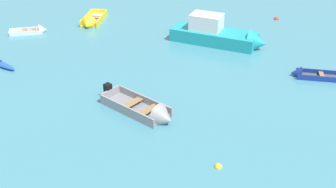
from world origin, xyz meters
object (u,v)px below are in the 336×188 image
Objects in this scene: rowboat_white_far_right at (36,31)px; rowboat_deep_blue_distant_center at (306,75)px; mooring_buoy_near_foreground at (218,167)px; motor_launch_turquoise_far_back at (221,35)px; rowboat_yellow_back_row_right at (91,22)px; mooring_buoy_midfield at (276,19)px; rowboat_grey_center at (149,112)px.

rowboat_deep_blue_distant_center is at bearing -19.08° from rowboat_white_far_right.
motor_launch_turquoise_far_back is at bearing 86.12° from mooring_buoy_near_foreground.
rowboat_white_far_right reaches higher than mooring_buoy_near_foreground.
rowboat_yellow_back_row_right is 1.34× the size of rowboat_white_far_right.
mooring_buoy_near_foreground is (-6.01, -19.41, 0.00)m from mooring_buoy_midfield.
mooring_buoy_near_foreground is (-5.87, -8.80, -0.15)m from rowboat_deep_blue_distant_center.
mooring_buoy_midfield is at bearing 11.89° from rowboat_white_far_right.
rowboat_white_far_right is at bearing -153.11° from rowboat_yellow_back_row_right.
rowboat_deep_blue_distant_center is at bearing -90.76° from mooring_buoy_midfield.
motor_launch_turquoise_far_back reaches higher than rowboat_white_far_right.
motor_launch_turquoise_far_back is at bearing -6.16° from rowboat_white_far_right.
mooring_buoy_near_foreground is at bearing -107.20° from mooring_buoy_midfield.
rowboat_grey_center is at bearing -120.99° from mooring_buoy_midfield.
mooring_buoy_midfield reaches higher than mooring_buoy_near_foreground.
motor_launch_turquoise_far_back reaches higher than rowboat_grey_center.
rowboat_deep_blue_distant_center reaches higher than mooring_buoy_midfield.
rowboat_deep_blue_distant_center is 9.13× the size of mooring_buoy_near_foreground.
rowboat_deep_blue_distant_center is at bearing -45.74° from motor_launch_turquoise_far_back.
rowboat_grey_center is 18.13m from mooring_buoy_midfield.
rowboat_white_far_right is (-19.01, 6.58, -0.01)m from rowboat_deep_blue_distant_center.
rowboat_yellow_back_row_right is 9.10× the size of mooring_buoy_midfield.
mooring_buoy_near_foreground is (-0.94, -13.85, -0.67)m from motor_launch_turquoise_far_back.
rowboat_deep_blue_distant_center is 10.61m from mooring_buoy_midfield.
rowboat_white_far_right is 20.23m from mooring_buoy_near_foreground.
mooring_buoy_midfield is at bearing 89.24° from rowboat_deep_blue_distant_center.
mooring_buoy_midfield is at bearing 72.80° from mooring_buoy_near_foreground.
rowboat_grey_center is at bearing -151.81° from rowboat_deep_blue_distant_center.
rowboat_yellow_back_row_right is at bearing 150.63° from rowboat_deep_blue_distant_center.
rowboat_grey_center reaches higher than mooring_buoy_near_foreground.
motor_launch_turquoise_far_back is 7.55m from mooring_buoy_midfield.
rowboat_grey_center is 1.12× the size of rowboat_yellow_back_row_right.
mooring_buoy_midfield is 1.24× the size of mooring_buoy_near_foreground.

